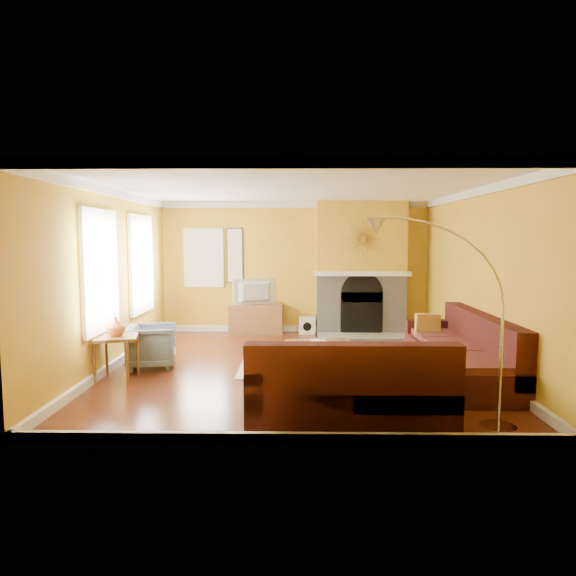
{
  "coord_description": "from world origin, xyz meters",
  "views": [
    {
      "loc": [
        0.03,
        -7.68,
        1.96
      ],
      "look_at": [
        -0.1,
        0.4,
        1.17
      ],
      "focal_mm": 32.0,
      "sensor_mm": 36.0,
      "label": 1
    }
  ],
  "objects_px": {
    "coffee_table": "(322,357)",
    "media_console": "(256,319)",
    "armchair": "(152,346)",
    "side_table": "(117,358)",
    "arc_lamp": "(443,327)",
    "sectional_sofa": "(378,352)"
  },
  "relations": [
    {
      "from": "coffee_table",
      "to": "media_console",
      "type": "distance_m",
      "value": 3.15
    },
    {
      "from": "media_console",
      "to": "arc_lamp",
      "type": "height_order",
      "value": "arc_lamp"
    },
    {
      "from": "coffee_table",
      "to": "armchair",
      "type": "xyz_separation_m",
      "value": [
        -2.59,
        0.13,
        0.13
      ]
    },
    {
      "from": "side_table",
      "to": "arc_lamp",
      "type": "height_order",
      "value": "arc_lamp"
    },
    {
      "from": "armchair",
      "to": "arc_lamp",
      "type": "relative_size",
      "value": 0.33
    },
    {
      "from": "coffee_table",
      "to": "arc_lamp",
      "type": "height_order",
      "value": "arc_lamp"
    },
    {
      "from": "arc_lamp",
      "to": "coffee_table",
      "type": "bearing_deg",
      "value": 114.04
    },
    {
      "from": "coffee_table",
      "to": "armchair",
      "type": "bearing_deg",
      "value": 177.23
    },
    {
      "from": "sectional_sofa",
      "to": "side_table",
      "type": "height_order",
      "value": "sectional_sofa"
    },
    {
      "from": "sectional_sofa",
      "to": "armchair",
      "type": "distance_m",
      "value": 3.42
    },
    {
      "from": "media_console",
      "to": "side_table",
      "type": "height_order",
      "value": "side_table"
    },
    {
      "from": "media_console",
      "to": "arc_lamp",
      "type": "relative_size",
      "value": 0.51
    },
    {
      "from": "arc_lamp",
      "to": "side_table",
      "type": "bearing_deg",
      "value": 154.96
    },
    {
      "from": "coffee_table",
      "to": "side_table",
      "type": "distance_m",
      "value": 2.94
    },
    {
      "from": "sectional_sofa",
      "to": "coffee_table",
      "type": "bearing_deg",
      "value": 132.8
    },
    {
      "from": "armchair",
      "to": "side_table",
      "type": "relative_size",
      "value": 1.17
    },
    {
      "from": "media_console",
      "to": "armchair",
      "type": "height_order",
      "value": "armchair"
    },
    {
      "from": "sectional_sofa",
      "to": "armchair",
      "type": "relative_size",
      "value": 4.94
    },
    {
      "from": "sectional_sofa",
      "to": "side_table",
      "type": "distance_m",
      "value": 3.6
    },
    {
      "from": "sectional_sofa",
      "to": "side_table",
      "type": "relative_size",
      "value": 5.75
    },
    {
      "from": "arc_lamp",
      "to": "media_console",
      "type": "bearing_deg",
      "value": 113.3
    },
    {
      "from": "media_console",
      "to": "armchair",
      "type": "relative_size",
      "value": 1.52
    }
  ]
}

